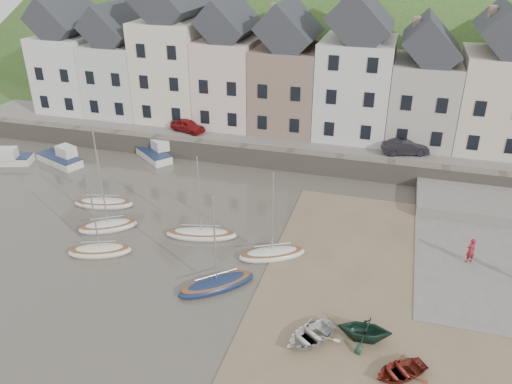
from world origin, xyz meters
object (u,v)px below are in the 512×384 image
(rowboat_red, at_px, (400,371))
(rowboat_white, at_px, (310,335))
(car_left, at_px, (188,126))
(car_right, at_px, (406,147))
(sailboat_0, at_px, (108,226))
(rowboat_green, at_px, (365,329))
(person_red, at_px, (471,250))

(rowboat_red, bearing_deg, rowboat_white, -141.65)
(car_left, distance_m, car_right, 20.71)
(sailboat_0, xyz_separation_m, car_left, (-0.71, 16.46, 1.96))
(rowboat_red, xyz_separation_m, car_left, (-21.33, 24.71, 1.88))
(rowboat_green, height_order, car_left, car_left)
(rowboat_white, bearing_deg, rowboat_red, 22.92)
(rowboat_green, relative_size, rowboat_red, 1.02)
(sailboat_0, bearing_deg, car_right, 39.45)
(rowboat_green, distance_m, rowboat_red, 2.74)
(rowboat_red, relative_size, car_right, 0.68)
(rowboat_white, distance_m, rowboat_red, 4.69)
(rowboat_green, distance_m, car_left, 29.98)
(rowboat_white, xyz_separation_m, car_right, (3.93, 23.56, 1.86))
(rowboat_white, bearing_deg, person_red, 86.22)
(rowboat_red, height_order, car_right, car_right)
(rowboat_red, bearing_deg, car_right, 143.91)
(rowboat_white, distance_m, rowboat_green, 2.82)
(person_red, bearing_deg, rowboat_green, 23.30)
(sailboat_0, height_order, rowboat_green, sailboat_0)
(sailboat_0, bearing_deg, rowboat_red, -21.82)
(car_left, bearing_deg, rowboat_white, -127.09)
(rowboat_red, relative_size, car_left, 0.74)
(person_red, bearing_deg, sailboat_0, -27.68)
(rowboat_white, relative_size, rowboat_red, 1.18)
(car_left, bearing_deg, rowboat_red, -121.74)
(person_red, height_order, car_right, car_right)
(sailboat_0, height_order, rowboat_white, sailboat_0)
(sailboat_0, height_order, car_right, sailboat_0)
(rowboat_green, xyz_separation_m, car_right, (1.26, 22.77, 1.47))
(sailboat_0, xyz_separation_m, rowboat_white, (16.06, -7.11, 0.13))
(rowboat_red, bearing_deg, sailboat_0, -149.34)
(person_red, relative_size, car_left, 0.47)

